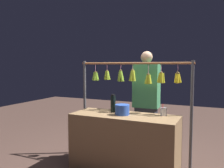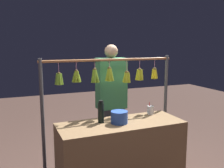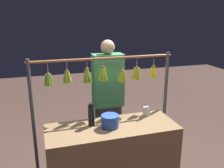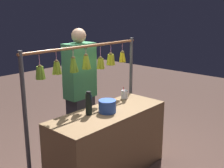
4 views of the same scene
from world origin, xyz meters
name	(u,v)px [view 3 (image 3 of 4)]	position (x,y,z in m)	size (l,w,h in m)	color
market_counter	(112,157)	(0.00, 0.00, 0.40)	(1.52, 0.58, 0.81)	olive
display_rack	(105,89)	(-0.01, -0.35, 1.16)	(1.80, 0.12, 1.58)	#4C4C51
water_bottle	(91,115)	(0.22, -0.10, 0.94)	(0.07, 0.07, 0.27)	black
blue_bucket	(110,121)	(0.03, 0.01, 0.88)	(0.20, 0.20, 0.15)	blue
drink_cup	(147,111)	(-0.52, -0.18, 0.86)	(0.09, 0.09, 0.16)	silver
vendor_person	(108,103)	(-0.13, -0.63, 0.86)	(0.41, 0.22, 1.73)	#2D2D38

